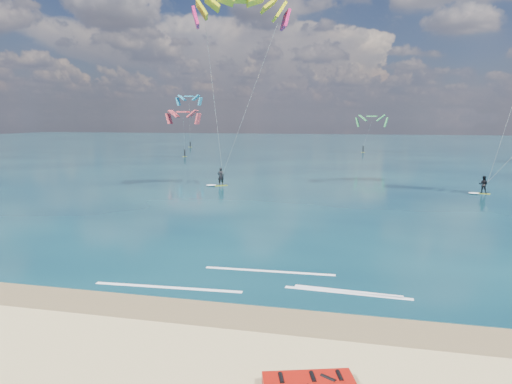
% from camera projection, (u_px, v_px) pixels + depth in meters
% --- Properties ---
extents(ground, '(320.00, 320.00, 0.00)m').
position_uv_depth(ground, '(311.00, 182.00, 53.20)').
color(ground, tan).
rests_on(ground, ground).
extents(wet_sand_strip, '(320.00, 2.40, 0.01)m').
position_uv_depth(wet_sand_strip, '(211.00, 312.00, 17.57)').
color(wet_sand_strip, olive).
rests_on(wet_sand_strip, ground).
extents(sea, '(320.00, 200.00, 0.04)m').
position_uv_depth(sea, '(337.00, 148.00, 114.83)').
color(sea, '#082131').
rests_on(sea, ground).
extents(kitesurfer_main, '(11.78, 10.28, 19.45)m').
position_uv_depth(kitesurfer_main, '(230.00, 92.00, 44.66)').
color(kitesurfer_main, '#BCDA19').
rests_on(kitesurfer_main, sea).
extents(shoreline_foam, '(13.82, 3.64, 0.01)m').
position_uv_depth(shoreline_foam, '(272.00, 284.00, 20.42)').
color(shoreline_foam, white).
rests_on(shoreline_foam, ground).
extents(distant_kites, '(79.50, 30.23, 12.70)m').
position_uv_depth(distant_kites, '(305.00, 130.00, 91.71)').
color(distant_kites, gold).
rests_on(distant_kites, ground).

